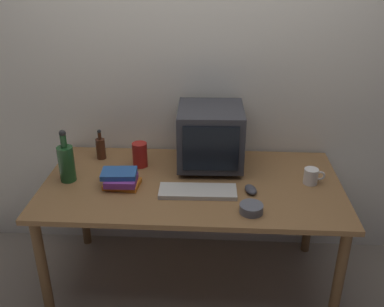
# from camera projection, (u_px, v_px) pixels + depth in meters

# --- Properties ---
(ground_plane) EXTENTS (6.00, 6.00, 0.00)m
(ground_plane) POSITION_uv_depth(u_px,v_px,m) (192.00, 282.00, 2.78)
(ground_plane) COLOR gray
(back_wall) EXTENTS (4.00, 0.08, 2.50)m
(back_wall) POSITION_uv_depth(u_px,v_px,m) (196.00, 71.00, 2.68)
(back_wall) COLOR silver
(back_wall) RESTS_ON ground
(desk) EXTENTS (1.68, 0.86, 0.74)m
(desk) POSITION_uv_depth(u_px,v_px,m) (192.00, 194.00, 2.50)
(desk) COLOR olive
(desk) RESTS_ON ground
(crt_monitor) EXTENTS (0.39, 0.40, 0.37)m
(crt_monitor) POSITION_uv_depth(u_px,v_px,m) (210.00, 136.00, 2.57)
(crt_monitor) COLOR #333338
(crt_monitor) RESTS_ON desk
(keyboard) EXTENTS (0.42, 0.16, 0.02)m
(keyboard) POSITION_uv_depth(u_px,v_px,m) (198.00, 191.00, 2.35)
(keyboard) COLOR beige
(keyboard) RESTS_ON desk
(computer_mouse) EXTENTS (0.08, 0.11, 0.04)m
(computer_mouse) POSITION_uv_depth(u_px,v_px,m) (251.00, 190.00, 2.35)
(computer_mouse) COLOR #3F3F47
(computer_mouse) RESTS_ON desk
(bottle_tall) EXTENTS (0.09, 0.09, 0.31)m
(bottle_tall) POSITION_uv_depth(u_px,v_px,m) (66.00, 162.00, 2.43)
(bottle_tall) COLOR #1E4C23
(bottle_tall) RESTS_ON desk
(bottle_short) EXTENTS (0.06, 0.06, 0.20)m
(bottle_short) POSITION_uv_depth(u_px,v_px,m) (101.00, 148.00, 2.71)
(bottle_short) COLOR #472314
(bottle_short) RESTS_ON desk
(book_stack) EXTENTS (0.22, 0.17, 0.09)m
(book_stack) POSITION_uv_depth(u_px,v_px,m) (121.00, 179.00, 2.40)
(book_stack) COLOR orange
(book_stack) RESTS_ON desk
(mug) EXTENTS (0.12, 0.08, 0.09)m
(mug) POSITION_uv_depth(u_px,v_px,m) (311.00, 176.00, 2.43)
(mug) COLOR white
(mug) RESTS_ON desk
(cd_spindle) EXTENTS (0.12, 0.12, 0.04)m
(cd_spindle) POSITION_uv_depth(u_px,v_px,m) (251.00, 208.00, 2.17)
(cd_spindle) COLOR #595B66
(cd_spindle) RESTS_ON desk
(metal_canister) EXTENTS (0.09, 0.09, 0.15)m
(metal_canister) POSITION_uv_depth(u_px,v_px,m) (140.00, 155.00, 2.61)
(metal_canister) COLOR #A51E19
(metal_canister) RESTS_ON desk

